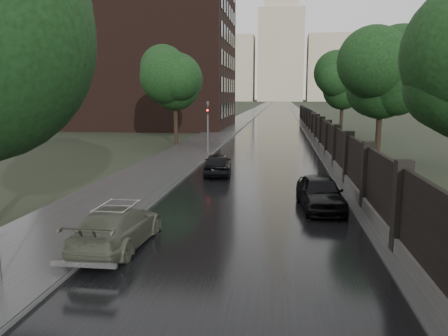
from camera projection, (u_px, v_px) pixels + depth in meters
ground at (214, 335)px, 8.26m from camera, size 800.00×800.00×0.00m
road at (279, 105)px, 194.05m from camera, size 8.00×420.00×0.02m
sidewalk_left at (265, 105)px, 194.81m from camera, size 4.00×420.00×0.16m
verge_right at (291, 105)px, 193.35m from camera, size 3.00×420.00×0.08m
fence_right at (320, 134)px, 38.81m from camera, size 0.45×75.72×2.70m
tree_left_far at (175, 86)px, 37.75m from camera, size 4.25×4.25×7.39m
tree_right_b at (381, 88)px, 28.00m from camera, size 4.08×4.08×7.01m
tree_right_c at (343, 90)px, 45.60m from camera, size 4.08×4.08×7.01m
traffic_light at (208, 123)px, 32.85m from camera, size 0.16×0.32×4.00m
brick_building at (142, 54)px, 59.75m from camera, size 24.00×18.00×20.00m
stalinist_tower at (281, 44)px, 295.25m from camera, size 92.00×30.00×159.00m
volga_sedan at (117, 227)px, 12.98m from camera, size 1.83×4.24×1.22m
hatchback_left at (218, 164)px, 24.63m from camera, size 1.85×3.85×1.27m
car_right_near at (320, 193)px, 17.26m from camera, size 1.96×4.09×1.35m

